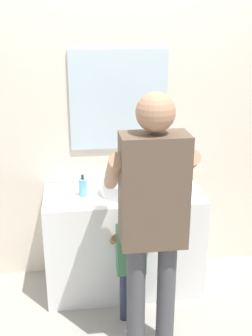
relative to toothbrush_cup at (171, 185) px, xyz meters
name	(u,v)px	position (x,y,z in m)	size (l,w,h in m)	color
ground_plane	(129,308)	(-0.36, -0.28, -0.87)	(14.00, 14.00, 0.00)	#9E998E
back_wall	(118,113)	(-0.36, 0.34, 0.49)	(4.40, 0.10, 2.70)	beige
vanity_cabinet	(123,240)	(-0.36, 0.02, -0.46)	(1.19, 0.54, 0.81)	white
sink_basin	(124,187)	(-0.36, 0.00, 0.00)	(0.34, 0.34, 0.11)	silver
faucet	(120,174)	(-0.36, 0.21, 0.03)	(0.18, 0.14, 0.18)	#B7BABF
toothbrush_cup	(171,185)	(0.00, 0.00, 0.00)	(0.07, 0.07, 0.21)	silver
soap_bottle	(83,187)	(-0.66, 0.01, 0.01)	(0.06, 0.06, 0.16)	#66B2D1
child_toddler	(131,256)	(-0.36, -0.38, -0.35)	(0.27, 0.27, 0.86)	#2D334C
adult_parent	(153,206)	(-0.27, -0.65, 0.14)	(0.52, 0.55, 1.68)	#47474C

